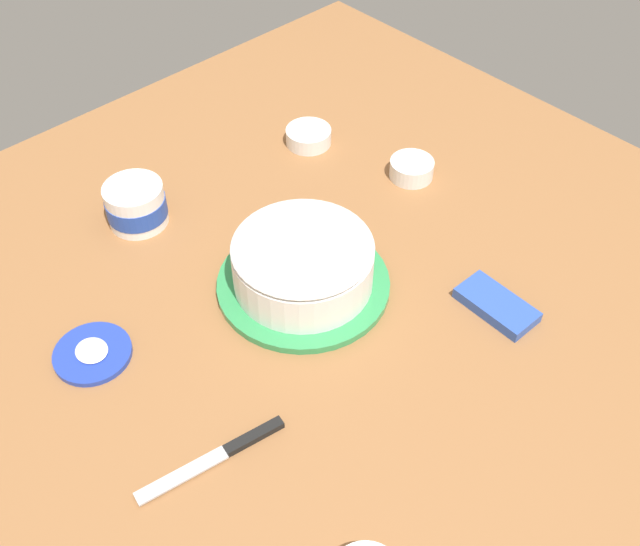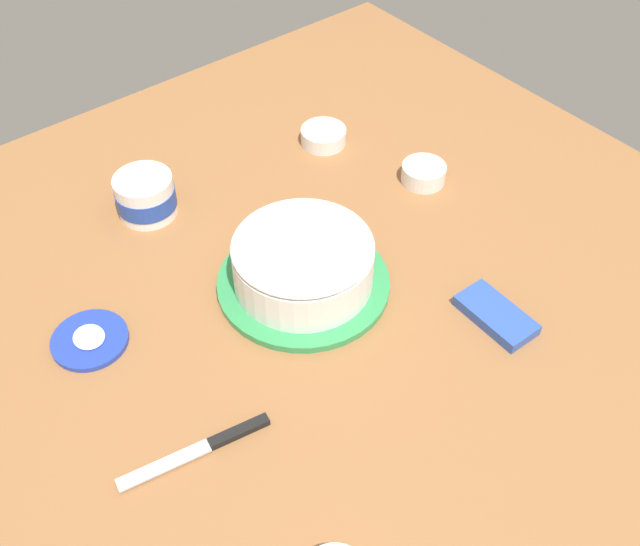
% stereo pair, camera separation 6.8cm
% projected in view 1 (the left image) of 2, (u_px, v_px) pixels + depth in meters
% --- Properties ---
extents(ground_plane, '(1.54, 1.54, 0.00)m').
position_uv_depth(ground_plane, '(329.00, 287.00, 1.33)').
color(ground_plane, '#936038').
extents(frosted_cake, '(0.31, 0.31, 0.12)m').
position_uv_depth(frosted_cake, '(303.00, 265.00, 1.29)').
color(frosted_cake, '#339351').
rests_on(frosted_cake, ground_plane).
extents(frosting_tub, '(0.12, 0.12, 0.08)m').
position_uv_depth(frosting_tub, '(136.00, 204.00, 1.42)').
color(frosting_tub, white).
rests_on(frosting_tub, ground_plane).
extents(frosting_tub_lid, '(0.13, 0.13, 0.02)m').
position_uv_depth(frosting_tub_lid, '(92.00, 353.00, 1.22)').
color(frosting_tub_lid, '#233DAD').
rests_on(frosting_tub_lid, ground_plane).
extents(spreading_knife, '(0.06, 0.24, 0.01)m').
position_uv_depth(spreading_knife, '(225.00, 452.00, 1.09)').
color(spreading_knife, silver).
rests_on(spreading_knife, ground_plane).
extents(sprinkle_bowl_blue, '(0.09, 0.09, 0.04)m').
position_uv_depth(sprinkle_bowl_blue, '(412.00, 168.00, 1.53)').
color(sprinkle_bowl_blue, white).
rests_on(sprinkle_bowl_blue, ground_plane).
extents(sprinkle_bowl_yellow, '(0.10, 0.10, 0.03)m').
position_uv_depth(sprinkle_bowl_yellow, '(309.00, 136.00, 1.61)').
color(sprinkle_bowl_yellow, white).
rests_on(sprinkle_bowl_yellow, ground_plane).
extents(candy_box_lower, '(0.14, 0.07, 0.02)m').
position_uv_depth(candy_box_lower, '(497.00, 305.00, 1.29)').
color(candy_box_lower, '#2D51B2').
rests_on(candy_box_lower, ground_plane).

